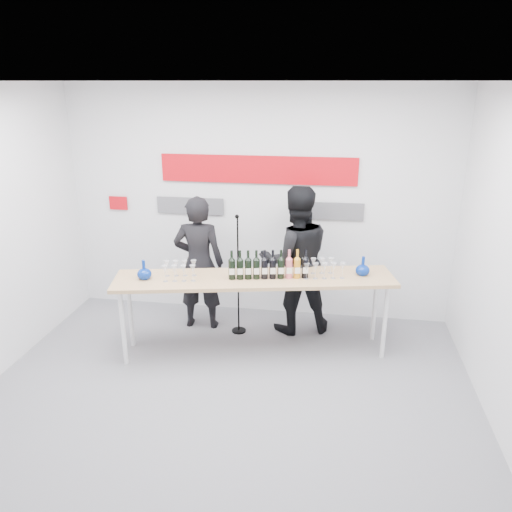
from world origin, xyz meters
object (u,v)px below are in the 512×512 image
Objects in this scene: presenter_left at (199,263)px; mic_stand at (238,298)px; tasting_table at (255,283)px; presenter_right at (296,260)px.

presenter_left is 0.65m from mic_stand.
tasting_table is 0.96m from presenter_left.
mic_stand is (-0.28, 0.45, -0.40)m from tasting_table.
tasting_table is 2.07× the size of mic_stand.
mic_stand is at bearing -1.16° from presenter_right.
tasting_table is 1.86× the size of presenter_left.
presenter_right reaches higher than mic_stand.
presenter_left is at bearing 133.49° from tasting_table.
tasting_table is 1.72× the size of presenter_right.
presenter_right is (0.41, 0.64, 0.06)m from tasting_table.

